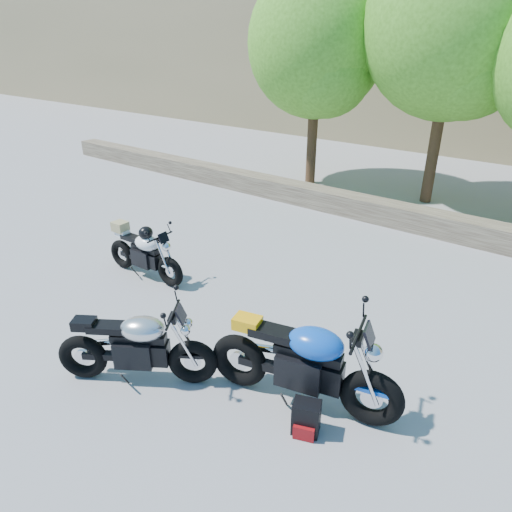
# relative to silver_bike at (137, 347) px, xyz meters

# --- Properties ---
(ground) EXTENTS (90.00, 90.00, 0.00)m
(ground) POSITION_rel_silver_bike_xyz_m (-0.27, 1.51, -0.49)
(ground) COLOR gray
(ground) RESTS_ON ground
(stone_wall) EXTENTS (22.00, 0.55, 0.50)m
(stone_wall) POSITION_rel_silver_bike_xyz_m (-0.27, 7.01, -0.24)
(stone_wall) COLOR #483B30
(stone_wall) RESTS_ON ground
(tree_decid_left) EXTENTS (3.67, 3.67, 5.62)m
(tree_decid_left) POSITION_rel_silver_bike_xyz_m (-2.67, 8.65, 3.14)
(tree_decid_left) COLOR #382314
(tree_decid_left) RESTS_ON ground
(tree_decid_mid) EXTENTS (4.08, 4.08, 6.24)m
(tree_decid_mid) POSITION_rel_silver_bike_xyz_m (0.63, 9.05, 3.55)
(tree_decid_mid) COLOR #382314
(tree_decid_mid) RESTS_ON ground
(silver_bike) EXTENTS (1.76, 1.23, 1.01)m
(silver_bike) POSITION_rel_silver_bike_xyz_m (0.00, 0.00, 0.00)
(silver_bike) COLOR black
(silver_bike) RESTS_ON ground
(white_bike) EXTENTS (1.79, 0.57, 0.99)m
(white_bike) POSITION_rel_silver_bike_xyz_m (-2.09, 1.88, -0.00)
(white_bike) COLOR black
(white_bike) RESTS_ON ground
(blue_bike) EXTENTS (2.30, 0.86, 1.17)m
(blue_bike) POSITION_rel_silver_bike_xyz_m (1.85, 0.89, 0.08)
(blue_bike) COLOR black
(blue_bike) RESTS_ON ground
(backpack) EXTENTS (0.35, 0.33, 0.40)m
(backpack) POSITION_rel_silver_bike_xyz_m (2.11, 0.53, -0.30)
(backpack) COLOR black
(backpack) RESTS_ON ground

